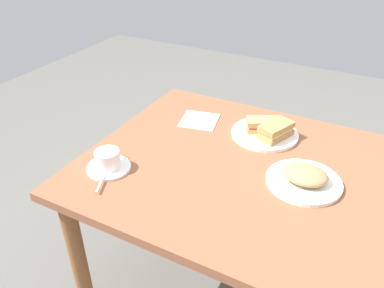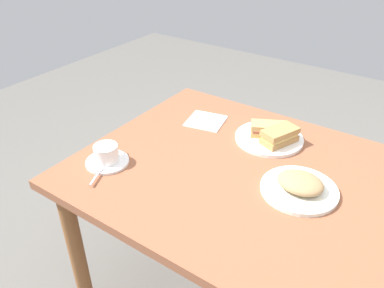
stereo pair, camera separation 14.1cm
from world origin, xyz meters
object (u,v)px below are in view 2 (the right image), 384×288
Objects in this scene: spoon at (98,173)px; side_plate at (299,190)px; dining_table at (263,198)px; napkin at (206,121)px; coffee_saucer at (107,162)px; sandwich_back at (280,136)px; coffee_cup at (106,153)px; sandwich_plate at (269,138)px; sandwich_front at (268,129)px.

spoon is 0.39× the size of side_plate.
napkin is at bearing -30.16° from dining_table.
side_plate is 0.55m from napkin.
dining_table is 0.56m from coffee_saucer.
coffee_cup is (0.46, 0.45, -0.00)m from sandwich_back.
coffee_cup reaches higher than coffee_saucer.
sandwich_plate is 1.07× the size of side_plate.
sandwich_back is 0.28m from side_plate.
coffee_cup is at bearing 49.05° from sandwich_plate.
side_plate is (-0.23, 0.25, -0.03)m from sandwich_front.
sandwich_back is at bearing -135.00° from coffee_saucer.
coffee_cup is at bearing -67.08° from spoon.
coffee_saucer is 1.38× the size of coffee_cup.
napkin reaches higher than dining_table.
coffee_saucer is 0.04m from coffee_cup.
dining_table is 0.15m from side_plate.
side_plate is (-0.59, -0.30, -0.01)m from spoon.
side_plate is (-0.62, -0.23, 0.00)m from coffee_saucer.
coffee_cup reaches higher than sandwich_front.
coffee_saucer is at bearing 50.58° from sandwich_front.
sandwich_front is at bearing -43.84° from sandwich_plate.
sandwich_plate reaches higher than napkin.
side_plate is at bearing 155.78° from napkin.
dining_table is at bearing 102.88° from sandwich_back.
coffee_cup is 1.17× the size of spoon.
sandwich_front is at bearing -129.55° from coffee_cup.
sandwich_back is (-0.06, 0.03, 0.00)m from sandwich_front.
napkin is (0.28, 0.02, -0.01)m from sandwich_plate.
napkin is at bearing -105.17° from coffee_cup.
sandwich_plate is 1.76× the size of napkin.
spoon is 0.63× the size of napkin.
spoon is (0.38, 0.54, 0.01)m from sandwich_plate.
sandwich_plate is 1.74× the size of sandwich_front.
sandwich_back is 1.04× the size of napkin.
spoon is (-0.03, 0.07, 0.01)m from coffee_saucer.
coffee_saucer is 1.61× the size of spoon.
side_plate is at bearing -152.80° from spoon.
sandwich_front is 0.63m from coffee_saucer.
dining_table is at bearing -155.07° from coffee_saucer.
dining_table is 0.30m from sandwich_front.
sandwich_back is at bearing 154.47° from sandwich_front.
sandwich_plate reaches higher than dining_table.
coffee_saucer is (0.41, 0.47, -0.00)m from sandwich_plate.
coffee_cup reaches higher than sandwich_plate.
sandwich_front reaches higher than sandwich_plate.
sandwich_plate is at bearing -48.18° from side_plate.
coffee_saucer is (0.40, 0.48, -0.03)m from sandwich_front.
side_plate is at bearing 178.84° from dining_table.
side_plate is at bearing 126.93° from sandwich_back.
sandwich_plate is 2.78× the size of spoon.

